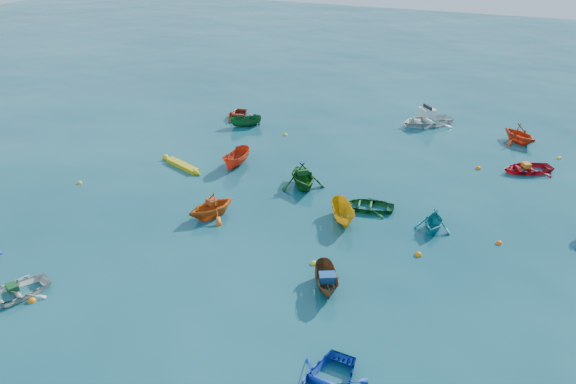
% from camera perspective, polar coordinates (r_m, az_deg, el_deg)
% --- Properties ---
extents(ground, '(160.00, 160.00, 0.00)m').
position_cam_1_polar(ground, '(29.99, -3.82, -4.62)').
color(ground, '#0A3A4A').
rests_on(ground, ground).
extents(dinghy_white_near, '(3.51, 3.97, 0.68)m').
position_cam_1_polar(dinghy_white_near, '(28.50, -26.22, -9.56)').
color(dinghy_white_near, silver).
rests_on(dinghy_white_near, ground).
extents(sampan_brown_mid, '(2.14, 2.90, 1.05)m').
position_cam_1_polar(sampan_brown_mid, '(26.25, 3.92, -9.73)').
color(sampan_brown_mid, '#54361E').
rests_on(sampan_brown_mid, ground).
extents(dinghy_orange_w, '(3.56, 3.75, 1.55)m').
position_cam_1_polar(dinghy_orange_w, '(32.21, -7.74, -2.46)').
color(dinghy_orange_w, '#CE5713').
rests_on(dinghy_orange_w, ground).
extents(sampan_yellow_mid, '(2.44, 3.15, 1.15)m').
position_cam_1_polar(sampan_yellow_mid, '(31.57, 5.59, -2.97)').
color(sampan_yellow_mid, '#CE9512').
rests_on(sampan_yellow_mid, ground).
extents(dinghy_green_e, '(3.37, 2.67, 0.63)m').
position_cam_1_polar(dinghy_green_e, '(33.04, 8.04, -1.69)').
color(dinghy_green_e, '#135321').
rests_on(dinghy_green_e, ground).
extents(dinghy_cyan_se, '(2.14, 2.46, 1.25)m').
position_cam_1_polar(dinghy_cyan_se, '(31.67, 14.48, -3.67)').
color(dinghy_cyan_se, teal).
rests_on(dinghy_cyan_se, ground).
extents(sampan_orange_n, '(1.18, 3.10, 1.20)m').
position_cam_1_polar(sampan_orange_n, '(38.40, -5.20, 2.68)').
color(sampan_orange_n, red).
rests_on(sampan_orange_n, ground).
extents(dinghy_green_n, '(4.14, 4.22, 1.69)m').
position_cam_1_polar(dinghy_green_n, '(35.30, 1.48, 0.53)').
color(dinghy_green_n, '#124D15').
rests_on(dinghy_green_n, ground).
extents(dinghy_red_ne, '(4.08, 3.77, 0.69)m').
position_cam_1_polar(dinghy_red_ne, '(40.61, 23.05, 1.92)').
color(dinghy_red_ne, '#B10E1B').
rests_on(dinghy_red_ne, ground).
extents(dinghy_red_far, '(2.57, 3.28, 0.62)m').
position_cam_1_polar(dinghy_red_far, '(47.67, -5.25, 7.53)').
color(dinghy_red_far, '#A2240D').
rests_on(dinghy_red_far, ground).
extents(dinghy_orange_far, '(3.92, 3.88, 1.56)m').
position_cam_1_polar(dinghy_orange_far, '(45.59, 22.33, 4.68)').
color(dinghy_orange_far, red).
rests_on(dinghy_orange_far, ground).
extents(sampan_green_far, '(2.74, 2.24, 1.01)m').
position_cam_1_polar(sampan_green_far, '(45.63, -4.31, 6.68)').
color(sampan_green_far, '#114A21').
rests_on(sampan_green_far, ground).
extents(kayak_yellow, '(3.71, 1.87, 0.37)m').
position_cam_1_polar(kayak_yellow, '(38.65, -10.65, 2.47)').
color(kayak_yellow, gold).
rests_on(kayak_yellow, ground).
extents(motorboat_white, '(5.32, 5.24, 1.50)m').
position_cam_1_polar(motorboat_white, '(47.25, 13.81, 6.68)').
color(motorboat_white, silver).
rests_on(motorboat_white, ground).
extents(tarp_green_a, '(0.71, 0.64, 0.28)m').
position_cam_1_polar(tarp_green_a, '(28.26, -26.22, -8.70)').
color(tarp_green_a, '#124B20').
rests_on(tarp_green_a, dinghy_white_near).
extents(tarp_blue_a, '(0.92, 0.83, 0.36)m').
position_cam_1_polar(tarp_blue_a, '(25.72, 4.01, -8.66)').
color(tarp_blue_a, '#184A8D').
rests_on(tarp_blue_a, sampan_brown_mid).
extents(tarp_orange_a, '(0.73, 0.66, 0.29)m').
position_cam_1_polar(tarp_orange_a, '(31.80, -7.76, -0.99)').
color(tarp_orange_a, '#B03B12').
rests_on(tarp_orange_a, dinghy_orange_w).
extents(tarp_green_b, '(0.84, 0.81, 0.33)m').
position_cam_1_polar(tarp_green_b, '(34.96, 1.46, 2.08)').
color(tarp_green_b, '#12491A').
rests_on(tarp_green_b, dinghy_green_n).
extents(tarp_orange_b, '(0.68, 0.72, 0.28)m').
position_cam_1_polar(tarp_orange_b, '(40.38, 23.05, 2.54)').
color(tarp_orange_b, orange).
rests_on(tarp_orange_b, dinghy_red_ne).
extents(buoy_or_a, '(0.38, 0.38, 0.38)m').
position_cam_1_polar(buoy_or_a, '(27.86, -24.55, -10.07)').
color(buoy_or_a, orange).
rests_on(buoy_or_a, ground).
extents(buoy_ye_a, '(0.32, 0.32, 0.32)m').
position_cam_1_polar(buoy_ye_a, '(27.85, 2.66, -7.30)').
color(buoy_ye_a, yellow).
rests_on(buoy_ye_a, ground).
extents(buoy_or_b, '(0.37, 0.37, 0.37)m').
position_cam_1_polar(buoy_or_b, '(29.21, 13.08, -6.28)').
color(buoy_or_b, orange).
rests_on(buoy_or_b, ground).
extents(buoy_ye_b, '(0.33, 0.33, 0.33)m').
position_cam_1_polar(buoy_ye_b, '(38.12, -20.41, 0.82)').
color(buoy_ye_b, gold).
rests_on(buoy_ye_b, ground).
extents(buoy_or_c, '(0.38, 0.38, 0.38)m').
position_cam_1_polar(buoy_or_c, '(35.50, 2.06, 0.68)').
color(buoy_or_c, orange).
rests_on(buoy_or_c, ground).
extents(buoy_ye_c, '(0.33, 0.33, 0.33)m').
position_cam_1_polar(buoy_ye_c, '(33.89, 5.27, -0.76)').
color(buoy_ye_c, yellow).
rests_on(buoy_ye_c, ground).
extents(buoy_or_d, '(0.33, 0.33, 0.33)m').
position_cam_1_polar(buoy_or_d, '(31.39, 20.64, -4.93)').
color(buoy_or_d, '#FF5D0D').
rests_on(buoy_or_d, ground).
extents(buoy_ye_d, '(0.33, 0.33, 0.33)m').
position_cam_1_polar(buoy_ye_d, '(43.62, -0.27, 5.80)').
color(buoy_ye_d, yellow).
rests_on(buoy_ye_d, ground).
extents(buoy_or_e, '(0.37, 0.37, 0.37)m').
position_cam_1_polar(buoy_or_e, '(39.90, 18.77, 2.25)').
color(buoy_or_e, orange).
rests_on(buoy_or_e, ground).
extents(buoy_ye_e, '(0.32, 0.32, 0.32)m').
position_cam_1_polar(buoy_ye_e, '(43.70, 25.83, 3.06)').
color(buoy_ye_e, yellow).
rests_on(buoy_ye_e, ground).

